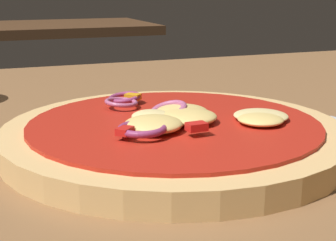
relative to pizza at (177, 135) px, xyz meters
name	(u,v)px	position (x,y,z in m)	size (l,w,h in m)	color
dining_table	(174,164)	(0.00, 0.00, -0.03)	(1.49, 0.99, 0.03)	brown
pizza	(177,135)	(0.00, 0.00, 0.00)	(0.29, 0.29, 0.04)	tan
background_table	(28,29)	(0.04, 1.49, -0.03)	(0.86, 0.46, 0.03)	#4C301C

